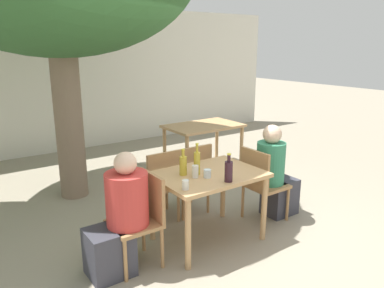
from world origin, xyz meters
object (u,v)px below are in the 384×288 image
Objects in this scene: dining_table_front at (208,182)px; drinking_glass_1 at (207,174)px; dining_table_back at (203,131)px; patio_chair_0 at (142,214)px; drinking_glass_0 at (195,171)px; oil_cruet_1 at (183,165)px; wine_bottle_2 at (229,171)px; oil_cruet_0 at (197,162)px; drinking_glass_2 at (185,185)px; person_seated_0 at (119,220)px; patio_chair_3 at (191,175)px; patio_chair_2 at (160,182)px; patio_chair_1 at (261,181)px; person_seated_1 at (275,176)px.

dining_table_front is 0.20m from drinking_glass_1.
dining_table_back is 1.38× the size of patio_chair_0.
drinking_glass_0 is 1.52× the size of drinking_glass_1.
dining_table_back is 2.51m from oil_cruet_1.
wine_bottle_2 is 3.39× the size of drinking_glass_1.
oil_cruet_0 is at bearing 103.43° from drinking_glass_1.
oil_cruet_1 reaches higher than drinking_glass_1.
oil_cruet_1 is 3.02× the size of drinking_glass_2.
person_seated_0 is 13.58× the size of drinking_glass_1.
patio_chair_3 is 9.79× the size of drinking_glass_2.
patio_chair_2 is 3.14× the size of wine_bottle_2.
dining_table_front is 8.61× the size of drinking_glass_0.
oil_cruet_0 is at bearing 111.09° from wine_bottle_2.
person_seated_0 is 0.89m from drinking_glass_0.
drinking_glass_1 is at bearing 21.23° from drinking_glass_2.
patio_chair_0 reaches higher than drinking_glass_1.
wine_bottle_2 is 3.12× the size of drinking_glass_2.
dining_table_front is 1.23× the size of patio_chair_3.
patio_chair_0 is 10.62× the size of drinking_glass_1.
patio_chair_0 is 1.58m from patio_chair_1.
patio_chair_2 reaches higher than dining_table_back.
oil_cruet_0 reaches higher than drinking_glass_1.
oil_cruet_0 is 3.63× the size of drinking_glass_2.
drinking_glass_2 is at bearing 75.34° from patio_chair_2.
drinking_glass_0 is at bearing 91.90° from patio_chair_1.
oil_cruet_1 is (-0.03, -0.54, 0.37)m from patio_chair_2.
person_seated_1 is at bearing -4.61° from oil_cruet_1.
person_seated_0 reaches higher than dining_table_back.
drinking_glass_2 is at bearing 171.46° from wine_bottle_2.
dining_table_back is 1.38× the size of patio_chair_2.
oil_cruet_1 is (-1.27, 0.10, 0.35)m from person_seated_1.
dining_table_front is at bearing 109.20° from patio_chair_2.
drinking_glass_1 is (-0.88, -0.10, 0.30)m from patio_chair_1.
patio_chair_1 reaches higher than drinking_glass_0.
wine_bottle_2 is at bearing -54.44° from drinking_glass_0.
patio_chair_0 is 6.98× the size of drinking_glass_0.
patio_chair_3 is 10.62× the size of drinking_glass_1.
patio_chair_3 reaches higher than dining_table_back.
patio_chair_2 is 0.45m from patio_chair_3.
patio_chair_0 is 2.70× the size of oil_cruet_0.
patio_chair_2 reaches higher than drinking_glass_1.
patio_chair_3 is 0.86m from drinking_glass_1.
oil_cruet_0 is 0.44m from drinking_glass_2.
person_seated_0 is at bearing -140.81° from dining_table_back.
wine_bottle_2 reaches higher than patio_chair_0.
dining_table_front is 3.87× the size of wine_bottle_2.
wine_bottle_2 is (1.03, -0.31, 0.36)m from person_seated_0.
patio_chair_2 is at bearing 109.20° from dining_table_front.
patio_chair_2 is 1.05m from wine_bottle_2.
wine_bottle_2 is (0.13, -0.35, -0.02)m from oil_cruet_0.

